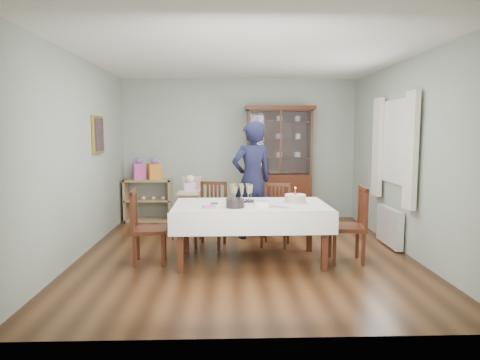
{
  "coord_description": "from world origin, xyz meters",
  "views": [
    {
      "loc": [
        -0.26,
        -5.84,
        1.68
      ],
      "look_at": [
        -0.06,
        0.2,
        1.01
      ],
      "focal_mm": 32.0,
      "sensor_mm": 36.0,
      "label": 1
    }
  ],
  "objects_px": {
    "woman": "(252,180)",
    "birthday_cake": "(295,199)",
    "chair_far_right": "(275,228)",
    "chair_end_right": "(348,240)",
    "gift_bag_pink": "(139,170)",
    "champagne_tray": "(242,197)",
    "high_chair": "(191,213)",
    "dining_table": "(250,232)",
    "gift_bag_orange": "(155,169)",
    "chair_end_left": "(149,242)",
    "china_cabinet": "(279,162)",
    "sideboard": "(148,200)",
    "chair_far_left": "(211,227)"
  },
  "relations": [
    {
      "from": "chair_far_right",
      "to": "birthday_cake",
      "type": "relative_size",
      "value": 2.9
    },
    {
      "from": "chair_end_right",
      "to": "birthday_cake",
      "type": "height_order",
      "value": "chair_end_right"
    },
    {
      "from": "dining_table",
      "to": "gift_bag_pink",
      "type": "xyz_separation_m",
      "value": [
        -1.95,
        2.63,
        0.6
      ]
    },
    {
      "from": "dining_table",
      "to": "gift_bag_orange",
      "type": "distance_m",
      "value": 3.17
    },
    {
      "from": "chair_far_right",
      "to": "chair_end_left",
      "type": "distance_m",
      "value": 1.92
    },
    {
      "from": "gift_bag_orange",
      "to": "chair_end_right",
      "type": "bearing_deg",
      "value": -42.61
    },
    {
      "from": "high_chair",
      "to": "gift_bag_pink",
      "type": "height_order",
      "value": "gift_bag_pink"
    },
    {
      "from": "chair_far_right",
      "to": "champagne_tray",
      "type": "distance_m",
      "value": 1.01
    },
    {
      "from": "chair_far_right",
      "to": "birthday_cake",
      "type": "xyz_separation_m",
      "value": [
        0.17,
        -0.75,
        0.54
      ]
    },
    {
      "from": "gift_bag_pink",
      "to": "high_chair",
      "type": "bearing_deg",
      "value": -50.01
    },
    {
      "from": "sideboard",
      "to": "chair_far_right",
      "type": "distance_m",
      "value": 2.92
    },
    {
      "from": "china_cabinet",
      "to": "chair_end_left",
      "type": "xyz_separation_m",
      "value": [
        -2.01,
        -2.68,
        -0.84
      ]
    },
    {
      "from": "gift_bag_pink",
      "to": "gift_bag_orange",
      "type": "distance_m",
      "value": 0.29
    },
    {
      "from": "gift_bag_pink",
      "to": "birthday_cake",
      "type": "bearing_deg",
      "value": -45.81
    },
    {
      "from": "gift_bag_pink",
      "to": "chair_end_left",
      "type": "bearing_deg",
      "value": -76.67
    },
    {
      "from": "china_cabinet",
      "to": "woman",
      "type": "relative_size",
      "value": 1.17
    },
    {
      "from": "chair_end_left",
      "to": "chair_far_right",
      "type": "bearing_deg",
      "value": -68.66
    },
    {
      "from": "champagne_tray",
      "to": "birthday_cake",
      "type": "distance_m",
      "value": 0.7
    },
    {
      "from": "high_chair",
      "to": "birthday_cake",
      "type": "distance_m",
      "value": 2.04
    },
    {
      "from": "sideboard",
      "to": "gift_bag_orange",
      "type": "height_order",
      "value": "gift_bag_orange"
    },
    {
      "from": "chair_far_right",
      "to": "chair_end_left",
      "type": "relative_size",
      "value": 0.96
    },
    {
      "from": "high_chair",
      "to": "sideboard",
      "type": "bearing_deg",
      "value": 133.06
    },
    {
      "from": "chair_end_right",
      "to": "woman",
      "type": "xyz_separation_m",
      "value": [
        -1.17,
        1.34,
        0.64
      ]
    },
    {
      "from": "chair_end_right",
      "to": "gift_bag_pink",
      "type": "distance_m",
      "value": 4.26
    },
    {
      "from": "chair_far_left",
      "to": "chair_end_left",
      "type": "xyz_separation_m",
      "value": [
        -0.77,
        -0.83,
        0.0
      ]
    },
    {
      "from": "woman",
      "to": "birthday_cake",
      "type": "xyz_separation_m",
      "value": [
        0.49,
        -1.25,
        -0.11
      ]
    },
    {
      "from": "sideboard",
      "to": "woman",
      "type": "relative_size",
      "value": 0.48
    },
    {
      "from": "china_cabinet",
      "to": "chair_far_left",
      "type": "bearing_deg",
      "value": -123.76
    },
    {
      "from": "chair_far_right",
      "to": "chair_end_right",
      "type": "height_order",
      "value": "chair_end_right"
    },
    {
      "from": "sideboard",
      "to": "champagne_tray",
      "type": "relative_size",
      "value": 2.21
    },
    {
      "from": "chair_end_right",
      "to": "high_chair",
      "type": "xyz_separation_m",
      "value": [
        -2.16,
        1.43,
        0.1
      ]
    },
    {
      "from": "chair_far_right",
      "to": "chair_end_left",
      "type": "bearing_deg",
      "value": -138.6
    },
    {
      "from": "dining_table",
      "to": "gift_bag_pink",
      "type": "distance_m",
      "value": 3.33
    },
    {
      "from": "chair_end_right",
      "to": "high_chair",
      "type": "bearing_deg",
      "value": -118.51
    },
    {
      "from": "dining_table",
      "to": "high_chair",
      "type": "bearing_deg",
      "value": 123.08
    },
    {
      "from": "dining_table",
      "to": "chair_far_right",
      "type": "distance_m",
      "value": 0.88
    },
    {
      "from": "chair_far_left",
      "to": "champagne_tray",
      "type": "relative_size",
      "value": 2.32
    },
    {
      "from": "chair_far_left",
      "to": "chair_end_left",
      "type": "height_order",
      "value": "chair_end_left"
    },
    {
      "from": "gift_bag_pink",
      "to": "champagne_tray",
      "type": "bearing_deg",
      "value": -53.85
    },
    {
      "from": "champagne_tray",
      "to": "gift_bag_orange",
      "type": "xyz_separation_m",
      "value": [
        -1.55,
        2.52,
        0.15
      ]
    },
    {
      "from": "dining_table",
      "to": "chair_end_right",
      "type": "xyz_separation_m",
      "value": [
        1.27,
        -0.06,
        -0.09
      ]
    },
    {
      "from": "chair_far_right",
      "to": "woman",
      "type": "relative_size",
      "value": 0.49
    },
    {
      "from": "sideboard",
      "to": "chair_far_left",
      "type": "relative_size",
      "value": 0.95
    },
    {
      "from": "chair_end_right",
      "to": "gift_bag_pink",
      "type": "bearing_deg",
      "value": -124.95
    },
    {
      "from": "high_chair",
      "to": "champagne_tray",
      "type": "relative_size",
      "value": 2.47
    },
    {
      "from": "china_cabinet",
      "to": "champagne_tray",
      "type": "distance_m",
      "value": 2.66
    },
    {
      "from": "dining_table",
      "to": "high_chair",
      "type": "height_order",
      "value": "high_chair"
    },
    {
      "from": "chair_far_right",
      "to": "chair_end_right",
      "type": "relative_size",
      "value": 0.93
    },
    {
      "from": "sideboard",
      "to": "chair_far_right",
      "type": "xyz_separation_m",
      "value": [
        2.22,
        -1.89,
        -0.13
      ]
    },
    {
      "from": "high_chair",
      "to": "chair_far_left",
      "type": "bearing_deg",
      "value": -52.05
    }
  ]
}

